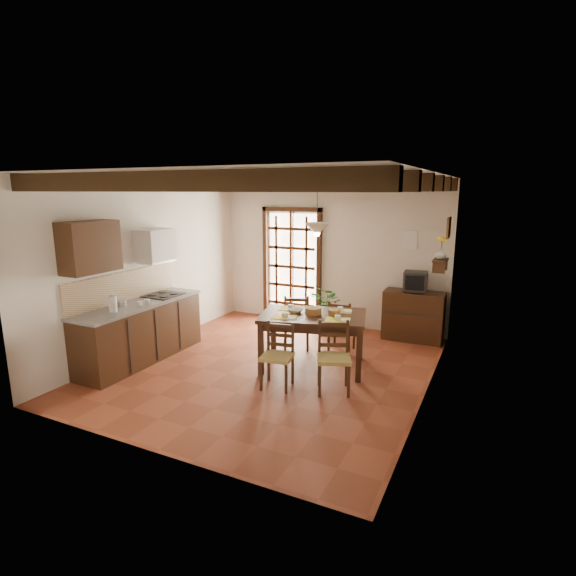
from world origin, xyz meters
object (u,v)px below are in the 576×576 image
Objects in this scene: dining_table at (313,321)px; chair_far_left at (296,331)px; sideboard at (413,316)px; chair_far_right at (341,335)px; kitchen_counter at (141,331)px; chair_near_right at (333,370)px; potted_plant at (328,302)px; chair_near_left at (277,367)px; pendant_lamp at (317,228)px; crt_tv at (415,281)px.

dining_table is 0.96m from chair_far_left.
chair_far_right is at bearing -132.31° from sideboard.
chair_near_right is at bearing 4.35° from kitchen_counter.
chair_far_left is 0.91× the size of sideboard.
potted_plant is (-0.40, 1.70, -0.15)m from dining_table.
potted_plant reaches higher than chair_far_right.
chair_near_left is 2.04m from pendant_lamp.
kitchen_counter is 4.60m from sideboard.
dining_table is at bearing 19.35° from kitchen_counter.
sideboard is 0.57× the size of potted_plant.
crt_tv is at bearing 37.81° from kitchen_counter.
crt_tv is 1.61m from potted_plant.
chair_near_left is 0.75m from chair_near_right.
kitchen_counter reaches higher than sideboard.
chair_far_right is at bearing 69.23° from chair_near_left.
chair_far_left is (-0.57, 0.65, -0.42)m from dining_table.
sideboard is (0.95, 1.09, 0.17)m from chair_far_right.
sideboard is at bearing 58.84° from pendant_lamp.
kitchen_counter is 2.66× the size of pendant_lamp.
chair_near_left is (2.36, 0.04, -0.20)m from kitchen_counter.
chair_near_left is 1.03× the size of pendant_lamp.
chair_far_left reaches higher than dining_table.
sideboard is at bearing 55.42° from chair_near_left.
chair_far_right is at bearing 81.74° from chair_near_right.
chair_near_right is 1.09× the size of chair_far_right.
chair_far_left is 0.75m from chair_far_right.
dining_table is at bearing -125.48° from crt_tv.
chair_far_right is at bearing 77.92° from pendant_lamp.
kitchen_counter is 2.37m from chair_near_left.
dining_table is at bearing -76.64° from potted_plant.
chair_far_right is 1.06m from potted_plant.
kitchen_counter reaches higher than chair_near_left.
chair_far_left is 0.52× the size of potted_plant.
chair_near_right is 2.65m from sideboard.
crt_tv is (1.11, 1.93, 0.35)m from dining_table.
dining_table is at bearing 106.79° from chair_far_left.
dining_table is 0.97m from chair_far_right.
dining_table is at bearing 107.60° from chair_near_right.
potted_plant reaches higher than dining_table.
sideboard is (0.55, 2.59, 0.14)m from chair_near_right.
pendant_lamp reaches higher than crt_tv.
pendant_lamp is (-0.57, 0.75, 1.79)m from chair_near_right.
chair_near_right is (3.09, 0.23, -0.18)m from kitchen_counter.
chair_far_left reaches higher than chair_near_right.
potted_plant reaches higher than sideboard.
chair_near_right is at bearing -52.99° from pendant_lamp.
crt_tv is 0.50× the size of pendant_lamp.
chair_near_left reaches higher than chair_far_right.
crt_tv is at bearing 58.76° from pendant_lamp.
chair_far_right reaches higher than dining_table.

